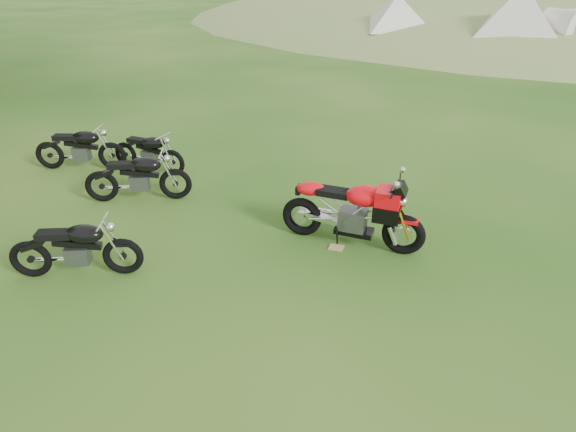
# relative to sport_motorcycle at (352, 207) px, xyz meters

# --- Properties ---
(ground) EXTENTS (120.00, 120.00, 0.00)m
(ground) POSITION_rel_sport_motorcycle_xyz_m (-0.85, -1.31, -0.67)
(ground) COLOR #16490F
(ground) RESTS_ON ground
(sport_motorcycle) EXTENTS (2.30, 1.12, 1.34)m
(sport_motorcycle) POSITION_rel_sport_motorcycle_xyz_m (0.00, 0.00, 0.00)
(sport_motorcycle) COLOR red
(sport_motorcycle) RESTS_ON ground
(plywood_board) EXTENTS (0.27, 0.23, 0.02)m
(plywood_board) POSITION_rel_sport_motorcycle_xyz_m (-0.22, -0.17, -0.66)
(plywood_board) COLOR tan
(plywood_board) RESTS_ON ground
(vintage_moto_a) EXTENTS (1.88, 0.71, 0.97)m
(vintage_moto_a) POSITION_rel_sport_motorcycle_xyz_m (-3.97, -1.30, -0.19)
(vintage_moto_a) COLOR black
(vintage_moto_a) RESTS_ON ground
(vintage_moto_b) EXTENTS (1.79, 0.90, 0.92)m
(vintage_moto_b) POSITION_rel_sport_motorcycle_xyz_m (-4.35, 2.70, -0.21)
(vintage_moto_b) COLOR black
(vintage_moto_b) RESTS_ON ground
(vintage_moto_c) EXTENTS (1.98, 0.79, 1.02)m
(vintage_moto_c) POSITION_rel_sport_motorcycle_xyz_m (-4.01, 1.23, -0.16)
(vintage_moto_c) COLOR black
(vintage_moto_c) RESTS_ON ground
(vintage_moto_d) EXTENTS (1.97, 0.59, 1.02)m
(vintage_moto_d) POSITION_rel_sport_motorcycle_xyz_m (-5.87, 2.63, -0.16)
(vintage_moto_d) COLOR black
(vintage_moto_d) RESTS_ON ground
(tent_mid) EXTENTS (3.43, 3.43, 2.63)m
(tent_mid) POSITION_rel_sport_motorcycle_xyz_m (2.60, 20.47, 0.65)
(tent_mid) COLOR silver
(tent_mid) RESTS_ON ground
(tent_right) EXTENTS (4.23, 4.23, 2.96)m
(tent_right) POSITION_rel_sport_motorcycle_xyz_m (7.92, 18.08, 0.81)
(tent_right) COLOR beige
(tent_right) RESTS_ON ground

